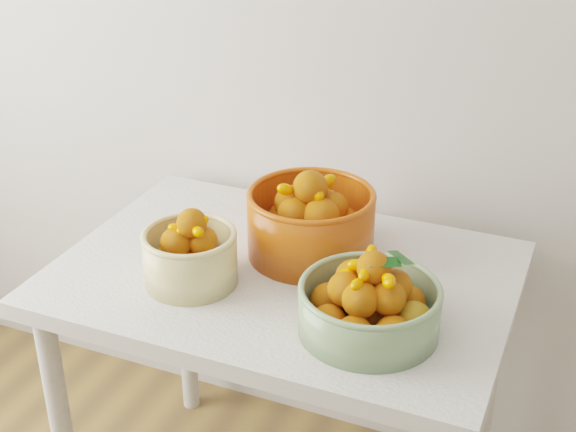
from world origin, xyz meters
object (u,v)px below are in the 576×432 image
at_px(table, 284,307).
at_px(bowl_green, 370,304).
at_px(bowl_orange, 310,221).
at_px(bowl_cream, 190,255).

xyz_separation_m(table, bowl_green, (0.24, -0.15, 0.16)).
xyz_separation_m(table, bowl_orange, (0.02, 0.09, 0.18)).
height_order(table, bowl_orange, bowl_orange).
distance_m(table, bowl_green, 0.32).
bearing_deg(table, bowl_green, -31.09).
height_order(table, bowl_green, bowl_green).
bearing_deg(bowl_green, bowl_cream, 176.28).
xyz_separation_m(bowl_green, bowl_orange, (-0.22, 0.24, 0.02)).
relative_size(table, bowl_green, 2.91).
bearing_deg(bowl_green, bowl_orange, 132.12).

